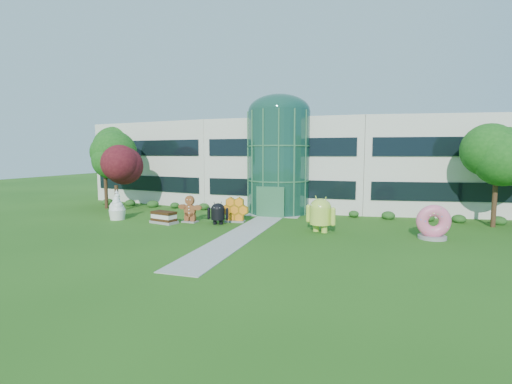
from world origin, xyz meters
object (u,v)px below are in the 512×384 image
(android_green, at_px, (320,212))
(android_black, at_px, (218,212))
(donut, at_px, (433,222))
(gingerbread, at_px, (190,209))

(android_green, height_order, android_black, android_green)
(donut, distance_m, gingerbread, 18.64)
(android_black, xyz_separation_m, gingerbread, (-2.64, 0.19, 0.11))
(android_green, bearing_deg, android_black, -157.73)
(donut, bearing_deg, android_green, 173.33)
(donut, height_order, gingerbread, donut)
(android_green, bearing_deg, donut, 25.81)
(android_black, relative_size, gingerbread, 0.83)
(android_black, distance_m, gingerbread, 2.65)
(android_black, distance_m, donut, 16.00)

